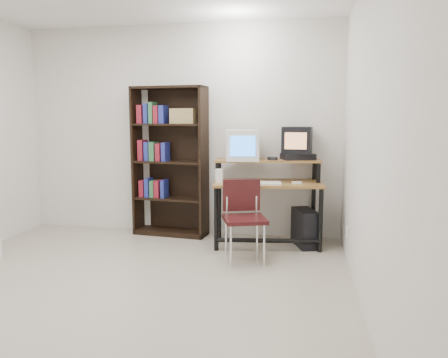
% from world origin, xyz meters
% --- Properties ---
extents(floor, '(4.00, 4.00, 0.01)m').
position_xyz_m(floor, '(0.00, 0.00, -0.01)').
color(floor, '#BAAF9A').
rests_on(floor, ground).
extents(back_wall, '(4.00, 0.01, 2.60)m').
position_xyz_m(back_wall, '(0.00, 2.00, 1.30)').
color(back_wall, silver).
rests_on(back_wall, floor).
extents(right_wall, '(0.01, 4.00, 2.60)m').
position_xyz_m(right_wall, '(2.00, 0.00, 1.30)').
color(right_wall, silver).
rests_on(right_wall, floor).
extents(computer_desk, '(1.29, 0.76, 0.98)m').
position_xyz_m(computer_desk, '(1.13, 1.62, 0.69)').
color(computer_desk, olive).
rests_on(computer_desk, floor).
extents(crt_monitor, '(0.43, 0.43, 0.35)m').
position_xyz_m(crt_monitor, '(0.83, 1.67, 1.15)').
color(crt_monitor, silver).
rests_on(crt_monitor, computer_desk).
extents(vcr, '(0.42, 0.36, 0.08)m').
position_xyz_m(vcr, '(1.47, 1.78, 1.01)').
color(vcr, black).
rests_on(vcr, computer_desk).
extents(crt_tv, '(0.35, 0.35, 0.31)m').
position_xyz_m(crt_tv, '(1.45, 1.80, 1.20)').
color(crt_tv, black).
rests_on(crt_tv, vcr).
extents(cd_spindle, '(0.12, 0.12, 0.05)m').
position_xyz_m(cd_spindle, '(1.18, 1.66, 0.99)').
color(cd_spindle, '#26262B').
rests_on(cd_spindle, computer_desk).
extents(keyboard, '(0.49, 0.26, 0.03)m').
position_xyz_m(keyboard, '(1.06, 1.43, 0.74)').
color(keyboard, silver).
rests_on(keyboard, computer_desk).
extents(mousepad, '(0.23, 0.19, 0.01)m').
position_xyz_m(mousepad, '(1.48, 1.53, 0.72)').
color(mousepad, black).
rests_on(mousepad, computer_desk).
extents(mouse, '(0.11, 0.09, 0.03)m').
position_xyz_m(mouse, '(1.47, 1.53, 0.74)').
color(mouse, white).
rests_on(mouse, mousepad).
extents(desk_speaker, '(0.08, 0.08, 0.17)m').
position_xyz_m(desk_speaker, '(0.60, 1.45, 0.80)').
color(desk_speaker, silver).
rests_on(desk_speaker, computer_desk).
extents(pc_tower, '(0.33, 0.49, 0.42)m').
position_xyz_m(pc_tower, '(1.57, 1.62, 0.21)').
color(pc_tower, black).
rests_on(pc_tower, floor).
extents(school_chair, '(0.52, 0.52, 0.82)m').
position_xyz_m(school_chair, '(0.94, 1.02, 0.51)').
color(school_chair, black).
rests_on(school_chair, floor).
extents(bookshelf, '(0.95, 0.40, 1.84)m').
position_xyz_m(bookshelf, '(-0.10, 1.86, 0.94)').
color(bookshelf, black).
rests_on(bookshelf, floor).
extents(wall_outlet, '(0.02, 0.08, 0.12)m').
position_xyz_m(wall_outlet, '(1.99, 1.15, 0.30)').
color(wall_outlet, beige).
rests_on(wall_outlet, right_wall).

